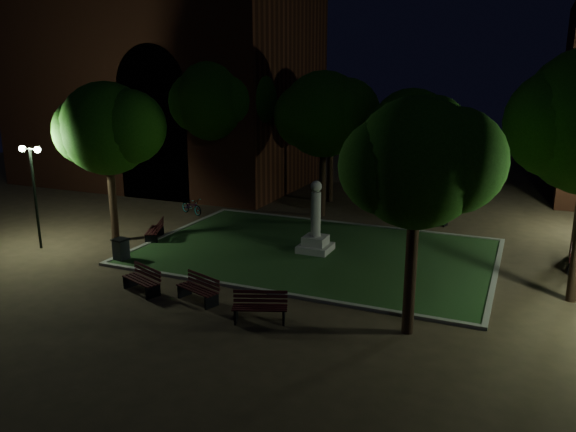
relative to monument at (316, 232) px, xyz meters
The scene contains 21 objects.
ground 2.22m from the monument, 90.00° to the right, with size 80.00×80.00×0.00m, color #3E3020.
lawn 0.92m from the monument, ahead, with size 15.00×10.00×0.08m, color #21401B.
lawn_kerb 0.90m from the monument, ahead, with size 15.40×10.40×0.12m.
monument is the anchor object (origin of this frame).
building_main 20.77m from the monument, 143.38° to the left, with size 20.00×12.00×15.00m.
tree_west 10.54m from the monument, 167.69° to the right, with size 5.23×4.27×7.47m.
tree_north_wl 8.13m from the monument, 106.63° to the left, with size 5.68×4.64×7.95m.
tree_north_er 7.58m from the monument, 62.32° to the left, with size 5.07×4.14×7.10m.
tree_se 9.41m from the monument, 48.76° to the right, with size 4.72×3.85×7.24m.
tree_nw 12.66m from the monument, 140.10° to the left, with size 6.57×5.36×8.86m.
tree_far_north 11.17m from the monument, 105.21° to the left, with size 4.91×4.01×7.29m.
lamppost_sw 12.81m from the monument, 159.81° to the right, with size 1.18×0.28×4.70m.
lamppost_nw 15.51m from the monument, 146.39° to the left, with size 1.18×0.28×4.75m.
bench_near_left 7.00m from the monument, 105.25° to the right, with size 1.81×1.12×0.94m.
bench_near_right 7.39m from the monument, 83.45° to the right, with size 1.87×1.21×0.97m.
bench_west_near 8.01m from the monument, 121.74° to the right, with size 1.83×1.17×0.95m.
bench_left_side 7.86m from the monument, behind, with size 1.27×1.82×0.95m.
bench_right_side 10.75m from the monument, 11.10° to the left, with size 0.74×1.75×0.94m.
bench_far_side 8.09m from the monument, 59.55° to the left, with size 1.49×0.85×0.77m.
trash_bin 8.43m from the monument, 149.08° to the right, with size 0.66×0.66×0.99m.
bicycle 9.71m from the monument, 157.00° to the left, with size 0.61×1.74×0.92m, color black.
Camera 1 is at (8.35, -20.41, 7.88)m, focal length 35.00 mm.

